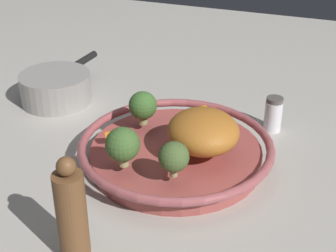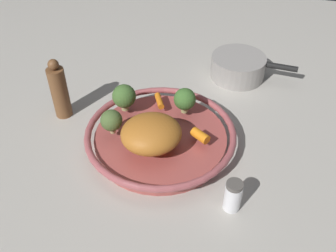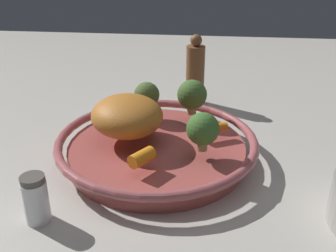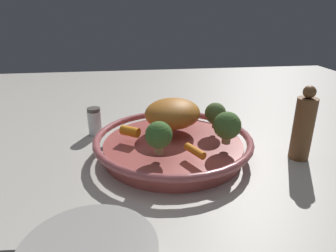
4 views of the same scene
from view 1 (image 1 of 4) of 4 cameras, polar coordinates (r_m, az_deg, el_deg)
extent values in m
plane|color=#B7B2A8|center=(0.93, 0.87, -4.13)|extent=(1.95, 1.95, 0.00)
cylinder|color=#A84C47|center=(0.92, 0.88, -3.32)|extent=(0.31, 0.31, 0.03)
torus|color=#A65255|center=(0.91, 0.89, -2.07)|extent=(0.35, 0.35, 0.02)
ellipsoid|color=#B66B26|center=(0.87, 3.97, -0.57)|extent=(0.17, 0.17, 0.07)
cylinder|color=orange|center=(0.97, 3.25, 1.45)|extent=(0.04, 0.05, 0.02)
cylinder|color=orange|center=(0.91, -5.43, -0.99)|extent=(0.05, 0.04, 0.02)
cylinder|color=tan|center=(0.96, -2.80, 0.72)|extent=(0.02, 0.02, 0.01)
sphere|color=#3F6B2D|center=(0.94, -2.84, 2.32)|extent=(0.05, 0.05, 0.05)
cylinder|color=tan|center=(0.81, 0.63, -5.15)|extent=(0.01, 0.01, 0.01)
sphere|color=#4A6130|center=(0.79, 0.64, -3.47)|extent=(0.05, 0.05, 0.05)
cylinder|color=tan|center=(0.84, -4.99, -3.92)|extent=(0.02, 0.02, 0.02)
sphere|color=#43672E|center=(0.82, -5.09, -2.05)|extent=(0.06, 0.06, 0.06)
cylinder|color=white|center=(1.04, 11.67, 1.10)|extent=(0.03, 0.03, 0.06)
cylinder|color=#56514C|center=(1.02, 11.87, 2.88)|extent=(0.03, 0.03, 0.01)
cylinder|color=brown|center=(0.71, -10.70, -9.96)|extent=(0.04, 0.04, 0.14)
sphere|color=brown|center=(0.66, -11.34, -4.45)|extent=(0.03, 0.03, 0.03)
cylinder|color=#9E9993|center=(1.16, -12.45, 4.18)|extent=(0.16, 0.16, 0.07)
cylinder|color=black|center=(1.24, -9.28, 7.32)|extent=(0.02, 0.09, 0.02)
camera|label=2|loc=(0.98, 49.17, 27.28)|focal=40.54mm
camera|label=3|loc=(1.39, 6.42, 22.83)|focal=42.75mm
camera|label=4|loc=(1.20, -26.64, 16.83)|focal=32.20mm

